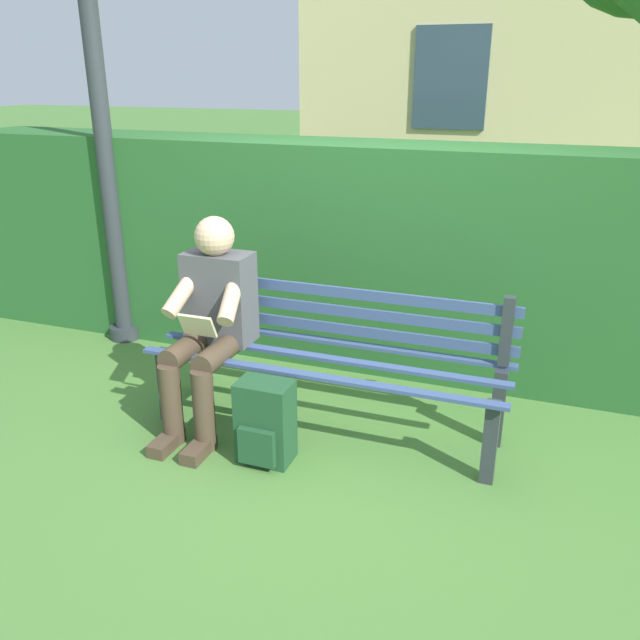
# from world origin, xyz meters

# --- Properties ---
(ground) EXTENTS (60.00, 60.00, 0.00)m
(ground) POSITION_xyz_m (0.00, 0.00, 0.00)
(ground) COLOR #477533
(park_bench) EXTENTS (2.00, 0.53, 0.84)m
(park_bench) POSITION_xyz_m (0.00, -0.09, 0.45)
(park_bench) COLOR #2D3338
(park_bench) RESTS_ON ground
(person_seated) EXTENTS (0.44, 0.73, 1.19)m
(person_seated) POSITION_xyz_m (0.65, 0.10, 0.64)
(person_seated) COLOR #4C4C51
(person_seated) RESTS_ON ground
(hedge_backdrop) EXTENTS (6.49, 0.67, 1.55)m
(hedge_backdrop) POSITION_xyz_m (-0.03, -1.10, 0.77)
(hedge_backdrop) COLOR #265B28
(hedge_backdrop) RESTS_ON ground
(backpack) EXTENTS (0.28, 0.26, 0.45)m
(backpack) POSITION_xyz_m (0.20, 0.39, 0.22)
(backpack) COLOR #1E4728
(backpack) RESTS_ON ground
(lamp_post) EXTENTS (0.32, 0.32, 3.31)m
(lamp_post) POSITION_xyz_m (1.92, -0.78, 2.04)
(lamp_post) COLOR #2D3338
(lamp_post) RESTS_ON ground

